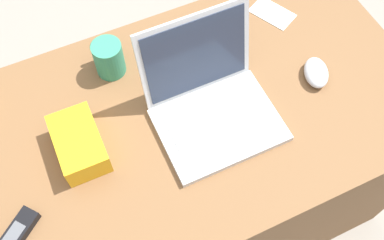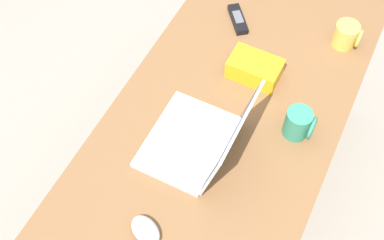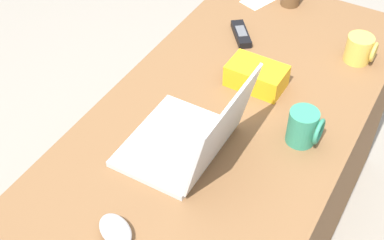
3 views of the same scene
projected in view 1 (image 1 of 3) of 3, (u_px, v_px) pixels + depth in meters
The scene contains 8 objects.
ground_plane at pixel (162, 218), 1.85m from camera, with size 6.00×6.00×0.00m, color gray.
desk at pixel (156, 184), 1.52m from camera, with size 1.58×0.74×0.76m, color brown.
laptop at pixel (211, 102), 1.17m from camera, with size 0.32×0.30×0.26m.
computer_mouse at pixel (316, 73), 1.26m from camera, with size 0.07×0.10×0.04m, color silver.
coffee_mug_tall at pixel (108, 57), 1.24m from camera, with size 0.08×0.10×0.11m.
cordless_phone at pixel (14, 237), 1.03m from camera, with size 0.14×0.12×0.03m.
snack_bag at pixel (79, 144), 1.13m from camera, with size 0.11×0.18×0.07m, color #F2AD19.
paper_note_left at pixel (272, 13), 1.39m from camera, with size 0.08×0.13×0.00m, color white.
Camera 1 is at (-0.13, -0.57, 1.80)m, focal length 41.85 mm.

